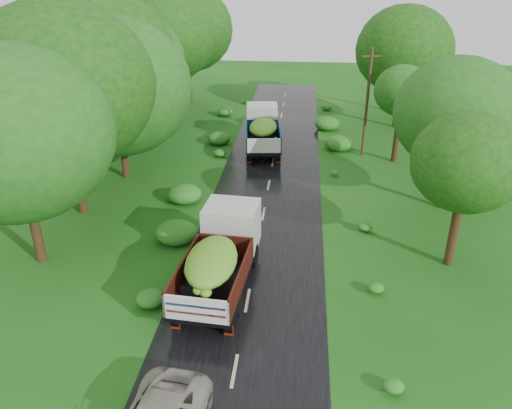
# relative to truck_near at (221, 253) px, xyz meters

# --- Properties ---
(ground) EXTENTS (120.00, 120.00, 0.00)m
(ground) POSITION_rel_truck_near_xyz_m (1.22, -4.99, -1.63)
(ground) COLOR #114D10
(ground) RESTS_ON ground
(road) EXTENTS (6.50, 80.00, 0.02)m
(road) POSITION_rel_truck_near_xyz_m (1.22, 0.01, -1.62)
(road) COLOR black
(road) RESTS_ON ground
(road_lines) EXTENTS (0.12, 69.60, 0.00)m
(road_lines) POSITION_rel_truck_near_xyz_m (1.22, 1.01, -1.61)
(road_lines) COLOR #BFB78C
(road_lines) RESTS_ON road
(truck_near) EXTENTS (2.98, 7.05, 2.89)m
(truck_near) POSITION_rel_truck_near_xyz_m (0.00, 0.00, 0.00)
(truck_near) COLOR black
(truck_near) RESTS_ON ground
(truck_far) EXTENTS (3.10, 6.98, 2.84)m
(truck_far) POSITION_rel_truck_near_xyz_m (0.25, 17.86, -0.03)
(truck_far) COLOR black
(truck_far) RESTS_ON ground
(utility_pole) EXTENTS (1.31, 0.42, 7.59)m
(utility_pole) POSITION_rel_truck_near_xyz_m (7.61, 17.19, 2.27)
(utility_pole) COLOR #382616
(utility_pole) RESTS_ON ground
(trees_left) EXTENTS (6.57, 34.02, 9.06)m
(trees_left) POSITION_rel_truck_near_xyz_m (-8.98, 15.91, 4.90)
(trees_left) COLOR black
(trees_left) RESTS_ON ground
(trees_right) EXTENTS (4.77, 30.59, 8.14)m
(trees_right) POSITION_rel_truck_near_xyz_m (10.81, 16.86, 3.97)
(trees_right) COLOR black
(trees_right) RESTS_ON ground
(shrubs) EXTENTS (11.90, 44.00, 0.70)m
(shrubs) POSITION_rel_truck_near_xyz_m (1.22, 9.01, -1.28)
(shrubs) COLOR #16601A
(shrubs) RESTS_ON ground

